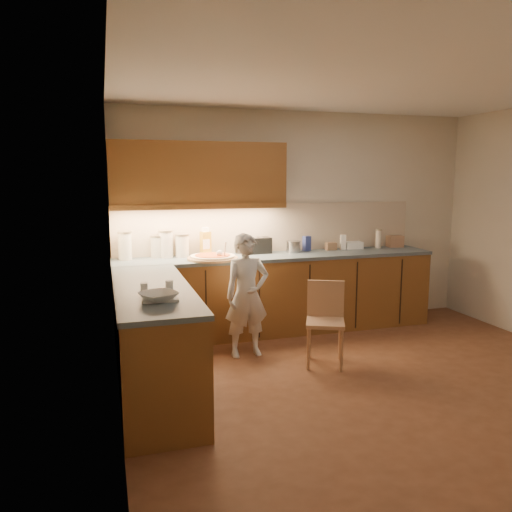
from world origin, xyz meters
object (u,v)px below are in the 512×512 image
child (247,295)px  wooden_chair (325,316)px  toaster (258,245)px  pizza_on_board (213,257)px  oil_jug (206,243)px

child → wooden_chair: child is taller
child → toaster: child is taller
pizza_on_board → wooden_chair: size_ratio=0.69×
pizza_on_board → child: (0.22, -0.57, -0.31)m
wooden_chair → oil_jug: 1.69m
pizza_on_board → toaster: 0.67m
oil_jug → child: bearing=-73.7°
child → oil_jug: (-0.25, 0.85, 0.44)m
wooden_chair → toaster: toaster is taller
pizza_on_board → wooden_chair: bearing=-48.0°
toaster → pizza_on_board: bearing=-160.6°
pizza_on_board → toaster: (0.60, 0.27, 0.07)m
toaster → wooden_chair: bearing=-81.7°
pizza_on_board → child: bearing=-68.7°
child → pizza_on_board: bearing=108.6°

